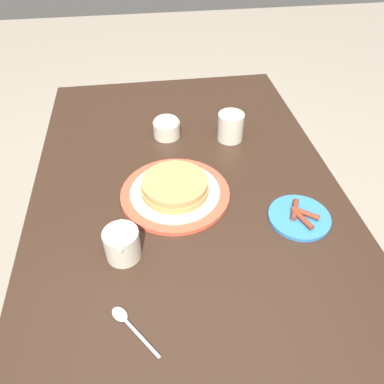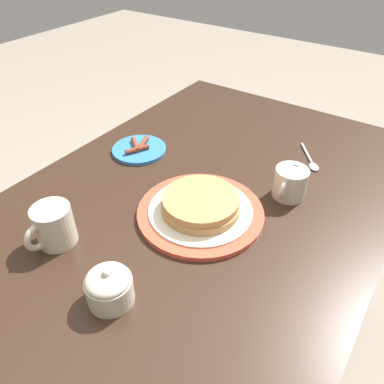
# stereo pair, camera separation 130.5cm
# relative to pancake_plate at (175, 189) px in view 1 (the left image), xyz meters

# --- Properties ---
(ground_plane) EXTENTS (8.00, 8.00, 0.00)m
(ground_plane) POSITION_rel_pancake_plate_xyz_m (-0.00, -0.04, -0.77)
(ground_plane) COLOR gray
(dining_table) EXTENTS (1.35, 0.83, 0.75)m
(dining_table) POSITION_rel_pancake_plate_xyz_m (-0.00, -0.04, -0.15)
(dining_table) COLOR #332116
(dining_table) RESTS_ON ground_plane
(pancake_plate) EXTENTS (0.29, 0.29, 0.05)m
(pancake_plate) POSITION_rel_pancake_plate_xyz_m (0.00, 0.00, 0.00)
(pancake_plate) COLOR #DB5138
(pancake_plate) RESTS_ON dining_table
(side_plate_bacon) EXTENTS (0.15, 0.15, 0.02)m
(side_plate_bacon) POSITION_rel_pancake_plate_xyz_m (-0.13, -0.30, -0.01)
(side_plate_bacon) COLOR #337AC6
(side_plate_bacon) RESTS_ON dining_table
(coffee_mug) EXTENTS (0.11, 0.08, 0.09)m
(coffee_mug) POSITION_rel_pancake_plate_xyz_m (0.24, -0.20, 0.03)
(coffee_mug) COLOR beige
(coffee_mug) RESTS_ON dining_table
(creamer_pitcher) EXTENTS (0.11, 0.08, 0.09)m
(creamer_pitcher) POSITION_rel_pancake_plate_xyz_m (-0.18, 0.14, 0.02)
(creamer_pitcher) COLOR beige
(creamer_pitcher) RESTS_ON dining_table
(sugar_bowl) EXTENTS (0.08, 0.08, 0.08)m
(sugar_bowl) POSITION_rel_pancake_plate_xyz_m (0.28, -0.01, 0.02)
(sugar_bowl) COLOR beige
(sugar_bowl) RESTS_ON dining_table
(spoon) EXTENTS (0.12, 0.10, 0.01)m
(spoon) POSITION_rel_pancake_plate_xyz_m (-0.35, 0.13, -0.02)
(spoon) COLOR silver
(spoon) RESTS_ON dining_table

